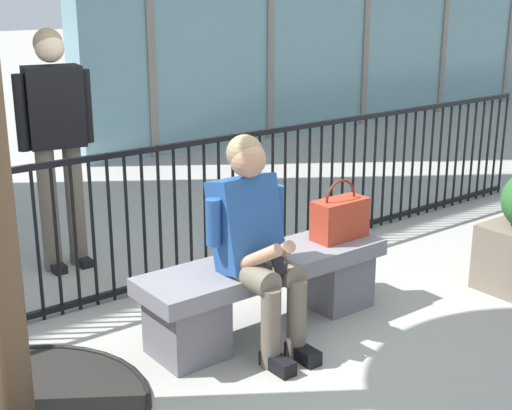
{
  "coord_description": "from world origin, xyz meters",
  "views": [
    {
      "loc": [
        -2.48,
        -3.12,
        1.99
      ],
      "look_at": [
        0.0,
        0.1,
        0.75
      ],
      "focal_mm": 50.92,
      "sensor_mm": 36.0,
      "label": 1
    }
  ],
  "objects_px": {
    "stone_bench": "(266,286)",
    "seated_person_with_phone": "(256,238)",
    "bystander_at_railing": "(56,132)",
    "handbag_on_bench": "(340,218)"
  },
  "relations": [
    {
      "from": "handbag_on_bench",
      "to": "bystander_at_railing",
      "type": "distance_m",
      "value": 2.07
    },
    {
      "from": "seated_person_with_phone",
      "to": "handbag_on_bench",
      "type": "xyz_separation_m",
      "value": [
        0.76,
        0.12,
        -0.07
      ]
    },
    {
      "from": "stone_bench",
      "to": "seated_person_with_phone",
      "type": "height_order",
      "value": "seated_person_with_phone"
    },
    {
      "from": "stone_bench",
      "to": "bystander_at_railing",
      "type": "bearing_deg",
      "value": 107.96
    },
    {
      "from": "seated_person_with_phone",
      "to": "handbag_on_bench",
      "type": "height_order",
      "value": "seated_person_with_phone"
    },
    {
      "from": "stone_bench",
      "to": "seated_person_with_phone",
      "type": "relative_size",
      "value": 1.32
    },
    {
      "from": "stone_bench",
      "to": "handbag_on_bench",
      "type": "xyz_separation_m",
      "value": [
        0.58,
        -0.01,
        0.31
      ]
    },
    {
      "from": "stone_bench",
      "to": "bystander_at_railing",
      "type": "height_order",
      "value": "bystander_at_railing"
    },
    {
      "from": "seated_person_with_phone",
      "to": "handbag_on_bench",
      "type": "distance_m",
      "value": 0.77
    },
    {
      "from": "bystander_at_railing",
      "to": "stone_bench",
      "type": "bearing_deg",
      "value": -72.04
    }
  ]
}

